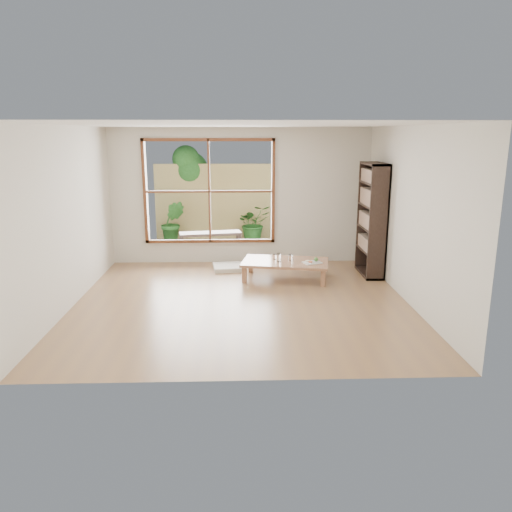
{
  "coord_description": "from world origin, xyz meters",
  "views": [
    {
      "loc": [
        -0.03,
        -7.19,
        2.48
      ],
      "look_at": [
        0.24,
        0.65,
        0.55
      ],
      "focal_mm": 35.0,
      "sensor_mm": 36.0,
      "label": 1
    }
  ],
  "objects_px": {
    "bookshelf": "(372,220)",
    "garden_bench": "(210,235)",
    "food_tray": "(313,262)",
    "low_table": "(285,263)"
  },
  "relations": [
    {
      "from": "food_tray",
      "to": "garden_bench",
      "type": "bearing_deg",
      "value": 107.48
    },
    {
      "from": "food_tray",
      "to": "garden_bench",
      "type": "relative_size",
      "value": 0.26
    },
    {
      "from": "low_table",
      "to": "food_tray",
      "type": "relative_size",
      "value": 4.63
    },
    {
      "from": "bookshelf",
      "to": "food_tray",
      "type": "xyz_separation_m",
      "value": [
        -1.09,
        -0.42,
        -0.65
      ]
    },
    {
      "from": "bookshelf",
      "to": "garden_bench",
      "type": "relative_size",
      "value": 1.48
    },
    {
      "from": "low_table",
      "to": "garden_bench",
      "type": "relative_size",
      "value": 1.19
    },
    {
      "from": "bookshelf",
      "to": "garden_bench",
      "type": "distance_m",
      "value": 3.53
    },
    {
      "from": "food_tray",
      "to": "garden_bench",
      "type": "xyz_separation_m",
      "value": [
        -1.87,
        2.23,
        0.03
      ]
    },
    {
      "from": "low_table",
      "to": "bookshelf",
      "type": "distance_m",
      "value": 1.73
    },
    {
      "from": "bookshelf",
      "to": "garden_bench",
      "type": "xyz_separation_m",
      "value": [
        -2.97,
        1.81,
        -0.62
      ]
    }
  ]
}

